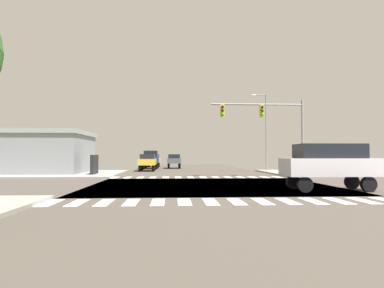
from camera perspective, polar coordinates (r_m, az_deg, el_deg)
ground at (r=20.78m, az=2.92°, el=-6.80°), size 90.00×90.00×0.05m
sidewalk_corner_ne at (r=35.99m, az=21.86°, el=-4.41°), size 12.00×12.00×0.14m
sidewalk_corner_nw at (r=34.37m, az=-21.58°, el=-4.54°), size 12.00×12.00×0.14m
crosswalk_near at (r=13.54m, az=5.19°, el=-9.36°), size 13.50×2.00×0.01m
crosswalk_far at (r=28.01m, az=0.81°, el=-5.46°), size 13.50×2.00×0.01m
traffic_signal_mast at (r=29.48m, az=12.10°, el=3.99°), size 7.72×0.55×6.36m
street_lamp at (r=38.18m, az=11.71°, el=3.02°), size 1.78×0.32×8.35m
bank_building at (r=36.66m, az=-25.77°, el=-1.25°), size 13.37×8.57×4.04m
sedan_farside_1 at (r=52.07m, az=-6.28°, el=-2.54°), size 1.80×4.30×1.88m
suv_crossing_1 at (r=45.78m, az=-6.71°, el=-2.29°), size 1.96×4.60×2.34m
suv_queued_2 at (r=18.81m, az=21.54°, el=-2.87°), size 4.60×1.96×2.34m
sedan_leading_2 at (r=46.96m, az=-2.95°, el=-2.62°), size 1.80×4.30×1.88m
sedan_trailing_3 at (r=39.28m, az=-7.29°, el=-2.77°), size 1.80×4.30×1.88m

